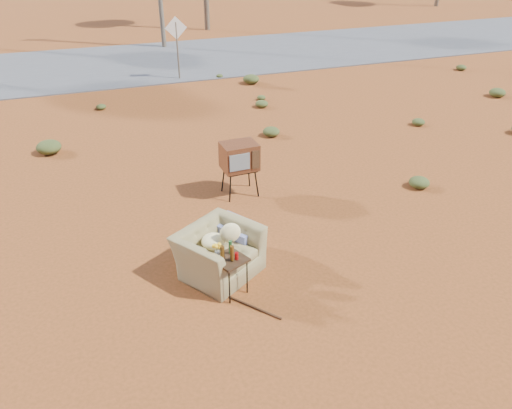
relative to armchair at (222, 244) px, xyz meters
name	(u,v)px	position (x,y,z in m)	size (l,w,h in m)	color
ground	(251,281)	(0.33, -0.46, -0.50)	(140.00, 140.00, 0.00)	brown
highway	(127,63)	(0.33, 14.54, -0.48)	(140.00, 7.00, 0.04)	#565659
armchair	(222,244)	(0.00, 0.00, 0.00)	(1.57, 1.53, 1.06)	olive
tv_unit	(239,157)	(1.10, 2.39, 0.35)	(0.73, 0.60, 1.14)	black
side_table	(227,257)	(-0.10, -0.61, 0.17)	(0.59, 0.59, 0.91)	#352313
rusty_bar	(241,302)	(0.00, -0.90, -0.48)	(0.04, 0.04, 1.42)	#462612
road_sign	(177,37)	(1.83, 11.54, 1.01)	(0.78, 0.06, 2.19)	brown
scrub_patch	(151,169)	(-0.50, 3.95, -0.36)	(17.49, 8.07, 0.33)	#3F4C21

